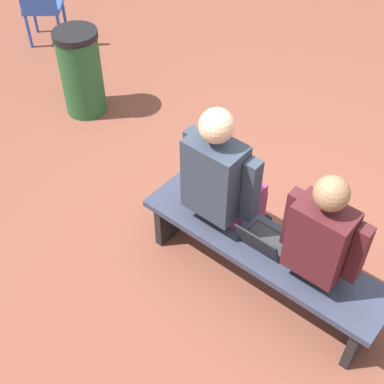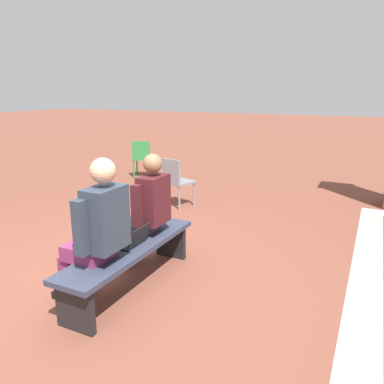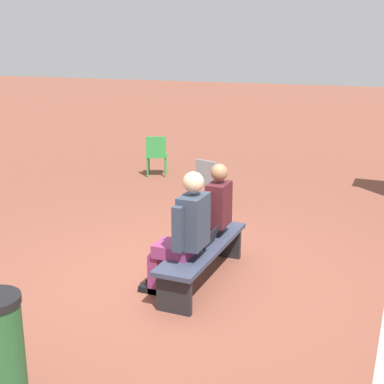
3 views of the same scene
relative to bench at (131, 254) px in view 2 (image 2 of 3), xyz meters
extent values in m
plane|color=brown|center=(0.06, -0.24, -0.35)|extent=(60.00, 60.00, 0.00)
cube|color=#A8A399|center=(0.00, 2.17, -0.35)|extent=(7.88, 0.40, 0.01)
cube|color=#33384C|center=(0.00, 0.00, 0.07)|extent=(1.80, 0.44, 0.05)
cube|color=black|center=(-0.80, 0.00, -0.15)|extent=(0.06, 0.37, 0.40)
cube|color=black|center=(0.80, 0.00, -0.15)|extent=(0.06, 0.37, 0.40)
cube|color=#383842|center=(-0.39, -0.16, 0.15)|extent=(0.31, 0.37, 0.13)
cube|color=#383842|center=(-0.47, -0.35, -0.13)|extent=(0.10, 0.11, 0.45)
cube|color=black|center=(-0.47, -0.40, -0.32)|extent=(0.10, 0.22, 0.06)
cube|color=#383842|center=(-0.30, -0.35, -0.13)|extent=(0.10, 0.11, 0.45)
cube|color=black|center=(-0.30, -0.40, -0.32)|extent=(0.10, 0.22, 0.06)
cube|color=#47191E|center=(-0.39, 0.04, 0.47)|extent=(0.35, 0.22, 0.51)
cube|color=#195133|center=(-0.39, -0.08, 0.43)|extent=(0.05, 0.01, 0.31)
cube|color=#47191E|center=(-0.61, -0.03, 0.45)|extent=(0.08, 0.09, 0.44)
cube|color=#47191E|center=(-0.17, -0.03, 0.45)|extent=(0.08, 0.09, 0.44)
sphere|color=#8C6647|center=(-0.39, 0.04, 0.86)|extent=(0.20, 0.20, 0.20)
cube|color=#7F2D5B|center=(0.39, -0.18, 0.16)|extent=(0.34, 0.40, 0.14)
cube|color=#7F2D5B|center=(0.30, -0.38, -0.13)|extent=(0.11, 0.12, 0.45)
cube|color=black|center=(0.30, -0.44, -0.32)|extent=(0.11, 0.24, 0.07)
cube|color=#7F2D5B|center=(0.48, -0.38, -0.13)|extent=(0.11, 0.12, 0.45)
cube|color=black|center=(0.48, -0.44, -0.32)|extent=(0.11, 0.24, 0.07)
cube|color=#2D3847|center=(0.39, 0.04, 0.51)|extent=(0.38, 0.24, 0.56)
cube|color=#2D3847|center=(0.15, -0.03, 0.49)|extent=(0.09, 0.10, 0.48)
cube|color=#2D3847|center=(0.63, -0.03, 0.49)|extent=(0.09, 0.10, 0.48)
sphere|color=#DBAD89|center=(0.39, 0.04, 0.93)|extent=(0.22, 0.22, 0.22)
cube|color=black|center=(-0.01, -0.04, 0.11)|extent=(0.32, 0.22, 0.02)
cube|color=#2D2D33|center=(-0.01, -0.05, 0.12)|extent=(0.29, 0.15, 0.00)
cube|color=black|center=(-0.01, 0.10, 0.21)|extent=(0.32, 0.07, 0.19)
cube|color=#33519E|center=(-0.01, 0.09, 0.21)|extent=(0.28, 0.06, 0.17)
cube|color=#2D893D|center=(-4.38, -2.76, 0.07)|extent=(0.55, 0.55, 0.04)
cube|color=#2D893D|center=(-4.20, -2.69, 0.29)|extent=(0.19, 0.38, 0.40)
cylinder|color=#2D893D|center=(-4.61, -2.67, -0.15)|extent=(0.04, 0.04, 0.40)
cylinder|color=#2D893D|center=(-4.47, -3.00, -0.15)|extent=(0.04, 0.04, 0.40)
cylinder|color=#2D893D|center=(-4.28, -2.53, -0.15)|extent=(0.04, 0.04, 0.40)
cylinder|color=#2D893D|center=(-4.14, -2.86, -0.15)|extent=(0.04, 0.04, 0.40)
cube|color=gray|center=(-2.68, -0.89, 0.07)|extent=(0.52, 0.52, 0.04)
cube|color=gray|center=(-2.50, -0.95, 0.29)|extent=(0.15, 0.39, 0.40)
cylinder|color=gray|center=(-2.80, -0.67, -0.15)|extent=(0.04, 0.04, 0.40)
cylinder|color=gray|center=(-2.91, -1.01, -0.15)|extent=(0.04, 0.04, 0.40)
cylinder|color=gray|center=(-2.46, -0.77, -0.15)|extent=(0.04, 0.04, 0.40)
cylinder|color=gray|center=(-2.56, -1.12, -0.15)|extent=(0.04, 0.04, 0.40)
camera|label=1|loc=(-1.10, 2.07, 2.88)|focal=50.00mm
camera|label=2|loc=(2.81, 2.07, 1.57)|focal=35.00mm
camera|label=3|loc=(5.26, 2.07, 2.30)|focal=50.00mm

